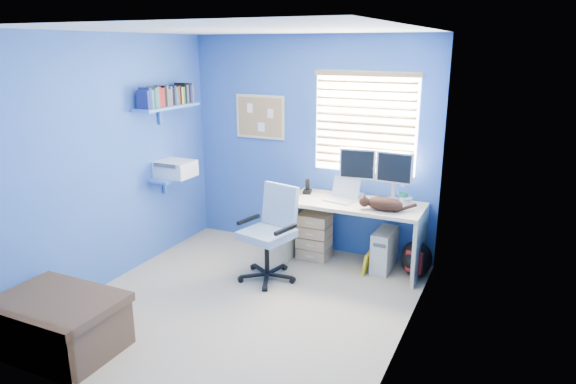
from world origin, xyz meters
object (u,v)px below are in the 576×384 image
at_px(cat, 384,204).
at_px(tower_pc, 384,250).
at_px(desk, 354,234).
at_px(office_chair, 270,245).
at_px(laptop, 341,191).

relative_size(cat, tower_pc, 0.86).
xyz_separation_m(desk, tower_pc, (0.33, 0.05, -0.14)).
bearing_deg(tower_pc, office_chair, -143.08).
relative_size(desk, tower_pc, 3.27).
bearing_deg(desk, office_chair, -136.89).
relative_size(laptop, office_chair, 0.34).
bearing_deg(cat, laptop, 151.80).
distance_m(cat, tower_pc, 0.62).
height_order(tower_pc, office_chair, office_chair).
relative_size(desk, cat, 3.82).
xyz_separation_m(laptop, tower_pc, (0.50, 0.07, -0.62)).
relative_size(cat, office_chair, 0.39).
xyz_separation_m(desk, office_chair, (-0.70, -0.66, -0.00)).
bearing_deg(office_chair, laptop, 50.15).
bearing_deg(tower_pc, cat, -82.01).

